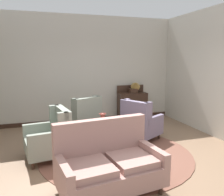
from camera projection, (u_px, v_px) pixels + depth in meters
name	position (u px, v px, depth m)	size (l,w,h in m)	color
ground	(121.00, 160.00, 4.56)	(8.48, 8.48, 0.00)	#896B51
wall_back	(87.00, 70.00, 7.13)	(5.66, 0.08, 3.23)	beige
wall_right	(210.00, 72.00, 5.97)	(0.08, 4.24, 3.23)	beige
baseboard_back	(89.00, 120.00, 7.34)	(5.50, 0.03, 0.12)	#382319
area_rug	(116.00, 154.00, 4.84)	(3.12, 3.12, 0.01)	brown
coffee_table	(103.00, 134.00, 4.95)	(0.84, 0.84, 0.47)	#382319
porcelain_vase	(103.00, 123.00, 4.88)	(0.18, 0.18, 0.36)	brown
settee	(109.00, 164.00, 3.44)	(1.59, 1.02, 1.05)	tan
armchair_foreground_right	(82.00, 120.00, 5.85)	(1.02, 1.07, 1.04)	gray
armchair_far_left	(140.00, 123.00, 5.59)	(1.04, 1.03, 1.00)	slate
armchair_near_window	(51.00, 137.00, 4.58)	(0.91, 0.93, 0.99)	gray
side_table	(129.00, 119.00, 5.99)	(0.44, 0.44, 0.72)	#382319
sideboard	(132.00, 105.00, 7.45)	(0.90, 0.40, 1.11)	#382319
gramophone	(135.00, 86.00, 7.28)	(0.41, 0.46, 0.47)	#382319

